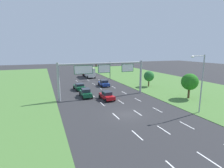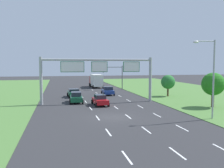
% 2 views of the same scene
% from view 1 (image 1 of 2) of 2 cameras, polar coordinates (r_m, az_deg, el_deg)
% --- Properties ---
extents(ground_plane, '(200.00, 200.00, 0.00)m').
position_cam_1_polar(ground_plane, '(25.64, 4.92, -9.87)').
color(ground_plane, '#2D2D30').
extents(grass_verge_right, '(24.00, 120.00, 0.06)m').
position_cam_1_polar(grass_verge_right, '(45.59, 23.26, -1.36)').
color(grass_verge_right, '#4C7A38').
rests_on(grass_verge_right, ground_plane).
extents(lane_dashes_inner_left, '(0.14, 50.40, 0.01)m').
position_cam_1_polar(lane_dashes_inner_left, '(30.25, -3.19, -6.53)').
color(lane_dashes_inner_left, white).
rests_on(lane_dashes_inner_left, ground_plane).
extents(lane_dashes_inner_right, '(0.14, 50.40, 0.01)m').
position_cam_1_polar(lane_dashes_inner_right, '(31.47, 2.89, -5.82)').
color(lane_dashes_inner_right, white).
rests_on(lane_dashes_inner_right, ground_plane).
extents(lane_dashes_slip, '(0.14, 50.40, 0.01)m').
position_cam_1_polar(lane_dashes_slip, '(33.02, 8.45, -5.11)').
color(lane_dashes_slip, white).
rests_on(lane_dashes_slip, ground_plane).
extents(car_near_red, '(2.27, 4.21, 1.63)m').
position_cam_1_polar(car_near_red, '(44.58, -2.66, 0.30)').
color(car_near_red, navy).
rests_on(car_near_red, ground_plane).
extents(car_lead_silver, '(2.15, 4.14, 1.57)m').
position_cam_1_polar(car_lead_silver, '(32.59, -1.70, -3.80)').
color(car_lead_silver, red).
rests_on(car_lead_silver, ground_plane).
extents(car_mid_lane, '(2.35, 4.22, 1.50)m').
position_cam_1_polar(car_mid_lane, '(41.20, -10.60, -0.83)').
color(car_mid_lane, '#145633').
rests_on(car_mid_lane, ground_plane).
extents(car_far_ahead, '(2.20, 4.48, 1.65)m').
position_cam_1_polar(car_far_ahead, '(34.90, -8.56, -2.84)').
color(car_far_ahead, '#145633').
rests_on(car_far_ahead, ground_plane).
extents(box_truck, '(2.79, 7.99, 3.33)m').
position_cam_1_polar(box_truck, '(59.63, -7.59, 3.91)').
color(box_truck, '#B21E19').
rests_on(box_truck, ground_plane).
extents(sign_gantry, '(17.24, 0.44, 7.00)m').
position_cam_1_polar(sign_gantry, '(33.92, -2.84, 3.95)').
color(sign_gantry, '#9EA0A5').
rests_on(sign_gantry, ground_plane).
extents(traffic_light_mast, '(4.76, 0.49, 5.60)m').
position_cam_1_polar(traffic_light_mast, '(54.24, -2.57, 5.50)').
color(traffic_light_mast, '#47494F').
rests_on(traffic_light_mast, ground_plane).
extents(street_lamp, '(2.61, 0.32, 8.50)m').
position_cam_1_polar(street_lamp, '(27.85, 26.89, 1.47)').
color(street_lamp, '#9EA0A5').
rests_on(street_lamp, ground_plane).
extents(roadside_tree_near, '(3.13, 3.13, 4.80)m').
position_cam_1_polar(roadside_tree_near, '(36.04, 24.03, 0.64)').
color(roadside_tree_near, '#513823').
rests_on(roadside_tree_near, ground_plane).
extents(roadside_tree_mid, '(2.57, 2.57, 3.97)m').
position_cam_1_polar(roadside_tree_mid, '(44.69, 11.97, 2.51)').
color(roadside_tree_mid, '#513823').
rests_on(roadside_tree_mid, ground_plane).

